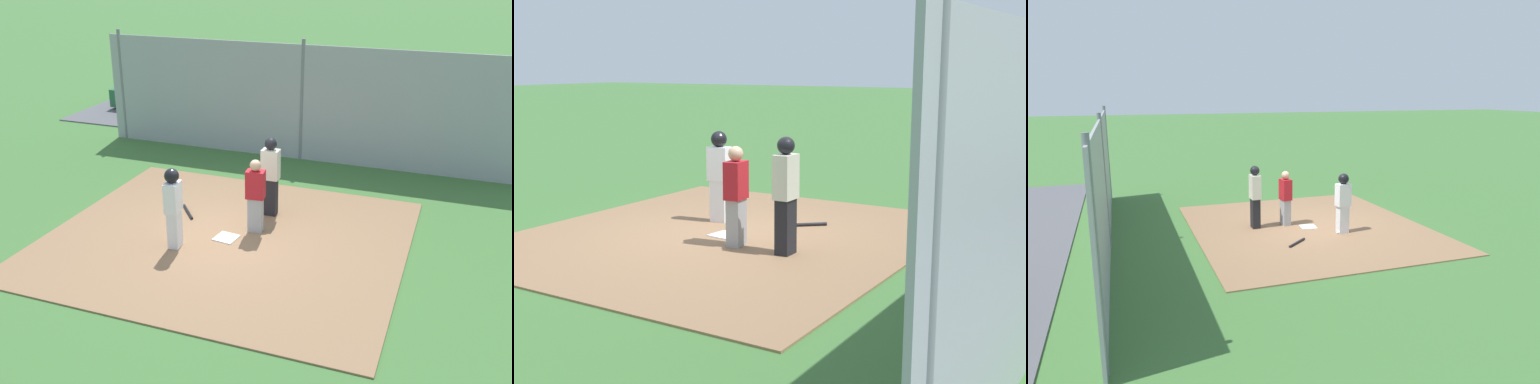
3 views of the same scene
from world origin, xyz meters
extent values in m
plane|color=#3D6B33|center=(0.00, 0.00, 0.00)|extent=(140.00, 140.00, 0.00)
cube|color=#896647|center=(0.00, 0.00, 0.01)|extent=(7.20, 6.40, 0.03)
cube|color=white|center=(0.00, 0.00, 0.04)|extent=(0.49, 0.49, 0.02)
cube|color=#9E9EA3|center=(-0.44, -0.53, 0.41)|extent=(0.32, 0.25, 0.75)
cube|color=#B21923|center=(-0.44, -0.53, 1.08)|extent=(0.41, 0.30, 0.60)
sphere|color=tan|center=(-0.44, -0.53, 1.50)|extent=(0.24, 0.24, 0.24)
cube|color=black|center=(-0.46, -1.44, 0.45)|extent=(0.30, 0.22, 0.85)
cube|color=beige|center=(-0.46, -1.44, 1.21)|extent=(0.38, 0.26, 0.67)
sphere|color=black|center=(-0.46, -1.44, 1.68)|extent=(0.27, 0.27, 0.27)
cube|color=silver|center=(0.81, 0.68, 0.41)|extent=(0.25, 0.32, 0.77)
cube|color=white|center=(0.81, 0.68, 1.10)|extent=(0.30, 0.41, 0.61)
sphere|color=tan|center=(0.81, 0.68, 1.52)|extent=(0.24, 0.24, 0.24)
sphere|color=black|center=(0.81, 0.68, 1.54)|extent=(0.29, 0.29, 0.29)
cylinder|color=black|center=(1.30, -0.84, 0.06)|extent=(0.53, 0.62, 0.06)
sphere|color=white|center=(0.89, 0.52, 0.07)|extent=(0.07, 0.07, 0.07)
cube|color=#93999E|center=(0.00, -5.36, 1.60)|extent=(12.00, 0.05, 3.20)
cylinder|color=slate|center=(-5.70, -5.36, 1.68)|extent=(0.10, 0.10, 3.35)
cylinder|color=slate|center=(0.00, -5.36, 1.68)|extent=(0.10, 0.10, 3.35)
cylinder|color=slate|center=(5.70, -5.36, 1.68)|extent=(0.10, 0.10, 3.35)
camera|label=1|loc=(-4.34, 9.89, 5.55)|focal=41.15mm
camera|label=2|loc=(-9.22, -6.49, 2.87)|focal=48.46mm
camera|label=3|loc=(12.01, -4.98, 3.85)|focal=33.03mm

